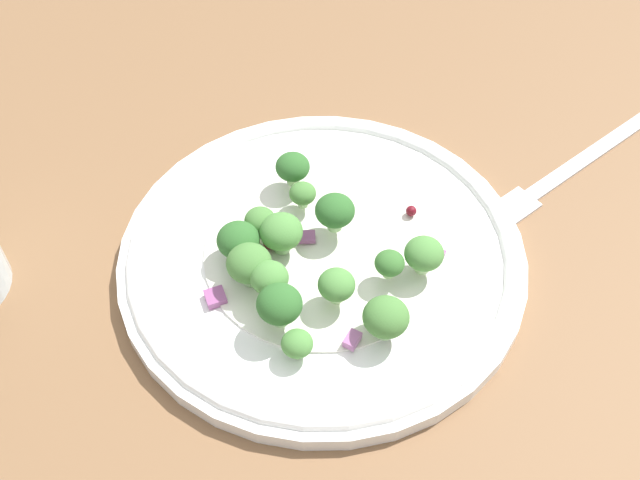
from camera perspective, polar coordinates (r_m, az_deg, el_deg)
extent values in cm
cube|color=brown|center=(54.01, 2.20, -3.59)|extent=(180.00, 180.00, 2.00)
cylinder|color=white|center=(53.49, 0.00, -1.44)|extent=(28.22, 28.22, 1.20)
torus|color=white|center=(53.02, 0.00, -1.03)|extent=(26.96, 26.96, 1.00)
cylinder|color=white|center=(52.94, 0.00, -0.97)|extent=(16.37, 16.37, 0.20)
cylinder|color=#8EB77A|center=(51.05, -5.18, -2.65)|extent=(1.12, 1.12, 1.12)
ellipsoid|color=#477A38|center=(49.98, -5.28, -1.72)|extent=(2.99, 2.99, 2.25)
cylinder|color=#9EC684|center=(49.86, -3.70, -3.58)|extent=(0.93, 0.93, 0.93)
ellipsoid|color=#4C843D|center=(48.97, -3.77, -2.81)|extent=(2.48, 2.48, 1.86)
cylinder|color=#ADD18E|center=(49.65, 1.21, -4.07)|extent=(0.91, 0.91, 0.91)
ellipsoid|color=#4C843D|center=(48.77, 1.24, -3.33)|extent=(2.42, 2.42, 1.82)
cylinder|color=#ADD18E|center=(50.85, 5.11, -2.34)|extent=(0.75, 0.75, 0.75)
ellipsoid|color=#386B2D|center=(50.14, 5.18, -1.72)|extent=(1.99, 1.99, 1.49)
cylinder|color=#ADD18E|center=(48.06, -1.68, -8.25)|extent=(0.75, 0.75, 0.75)
ellipsoid|color=#4C843D|center=(47.29, -1.71, -7.69)|extent=(1.99, 1.99, 1.49)
cylinder|color=#8EB77A|center=(48.52, -2.96, -5.64)|extent=(1.08, 1.08, 1.08)
ellipsoid|color=#2D6028|center=(47.45, -3.03, -4.77)|extent=(2.89, 2.89, 2.17)
cylinder|color=#ADD18E|center=(51.64, 7.59, -1.82)|extent=(0.99, 0.99, 0.99)
ellipsoid|color=#4C843D|center=(50.71, 7.73, -1.00)|extent=(2.63, 2.63, 1.98)
cylinder|color=#9EC684|center=(54.93, -1.28, 2.86)|extent=(0.72, 0.72, 0.72)
ellipsoid|color=#477A38|center=(54.29, -1.30, 3.48)|extent=(1.92, 1.92, 1.44)
cylinder|color=#8EB77A|center=(52.60, -2.84, -0.30)|extent=(1.10, 1.10, 1.10)
ellipsoid|color=#4C843D|center=(51.58, -2.90, 0.63)|extent=(2.95, 2.95, 2.21)
cylinder|color=#9EC684|center=(53.15, 1.10, 1.32)|extent=(1.03, 1.03, 1.03)
ellipsoid|color=#2D6028|center=(52.22, 1.12, 2.21)|extent=(2.75, 2.75, 2.06)
cylinder|color=#ADD18E|center=(52.53, -5.97, -0.91)|extent=(1.09, 1.09, 1.09)
ellipsoid|color=#2D6028|center=(51.52, -6.08, 0.00)|extent=(2.91, 2.91, 2.18)
cylinder|color=#9EC684|center=(48.71, 4.81, -6.58)|extent=(1.10, 1.10, 1.10)
ellipsoid|color=#477A38|center=(47.61, 4.92, -5.71)|extent=(2.93, 2.93, 2.20)
cylinder|color=#9EC684|center=(53.21, -4.40, 0.77)|extent=(0.81, 0.81, 0.81)
ellipsoid|color=#477A38|center=(52.47, -4.47, 1.46)|extent=(2.16, 2.16, 1.62)
cylinder|color=#9EC684|center=(56.30, -2.01, 4.64)|extent=(0.94, 0.94, 0.94)
ellipsoid|color=#2D6028|center=(55.50, -2.04, 5.45)|extent=(2.49, 2.49, 1.87)
sphere|color=maroon|center=(53.02, -3.76, -0.23)|extent=(0.90, 0.90, 0.90)
sphere|color=maroon|center=(48.68, 5.16, -6.72)|extent=(0.87, 0.87, 0.87)
sphere|color=maroon|center=(55.10, 6.78, 2.16)|extent=(0.77, 0.77, 0.77)
cube|color=#934C84|center=(53.12, -1.24, 0.02)|extent=(1.59, 1.57, 0.33)
cube|color=#934C84|center=(50.89, -7.76, -4.25)|extent=(1.78, 1.78, 0.58)
cube|color=#A35B93|center=(48.38, 2.41, -7.40)|extent=(0.99, 1.32, 0.57)
cube|color=#934C84|center=(53.11, 8.63, -1.01)|extent=(1.22, 0.99, 0.40)
cube|color=silver|center=(64.97, 19.65, 6.18)|extent=(4.51, 14.89, 0.50)
cube|color=silver|center=(58.98, 14.21, 2.45)|extent=(3.14, 4.04, 0.50)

